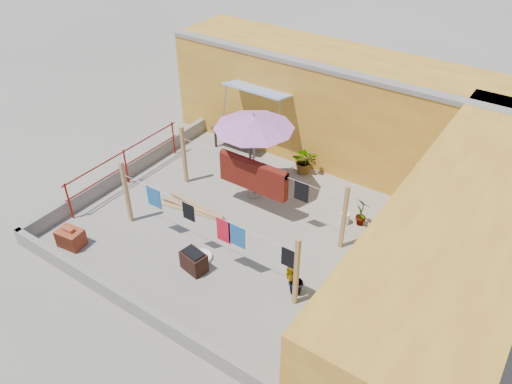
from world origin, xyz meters
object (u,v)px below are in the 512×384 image
(water_jug_b, at_px, (345,218))
(white_basin, at_px, (202,257))
(brazier, at_px, (194,261))
(water_jug_a, at_px, (393,252))
(patio_umbrella, at_px, (254,123))
(green_hose, at_px, (394,223))
(brick_stack, at_px, (71,238))
(plant_back_a, at_px, (305,160))
(outdoor_table, at_px, (238,131))

(water_jug_b, bearing_deg, white_basin, -125.43)
(brazier, bearing_deg, water_jug_a, 39.28)
(patio_umbrella, height_order, green_hose, patio_umbrella)
(patio_umbrella, xyz_separation_m, brick_stack, (-2.51, -4.27, -2.06))
(white_basin, bearing_deg, water_jug_b, 54.57)
(brick_stack, bearing_deg, patio_umbrella, 59.54)
(brazier, distance_m, green_hose, 5.32)
(water_jug_a, distance_m, plant_back_a, 4.16)
(outdoor_table, xyz_separation_m, plant_back_a, (2.48, -0.01, -0.23))
(white_basin, bearing_deg, brick_stack, -153.81)
(water_jug_a, relative_size, green_hose, 0.71)
(brick_stack, height_order, green_hose, brick_stack)
(water_jug_a, height_order, green_hose, water_jug_a)
(brick_stack, relative_size, water_jug_a, 1.73)
(patio_umbrella, bearing_deg, outdoor_table, 136.01)
(water_jug_a, distance_m, green_hose, 1.32)
(water_jug_b, bearing_deg, plant_back_a, 143.90)
(brazier, height_order, water_jug_b, brazier)
(outdoor_table, distance_m, brick_stack, 6.16)
(brick_stack, bearing_deg, water_jug_b, 41.53)
(brazier, bearing_deg, brick_stack, -160.75)
(plant_back_a, bearing_deg, patio_umbrella, -107.45)
(patio_umbrella, relative_size, plant_back_a, 3.22)
(patio_umbrella, xyz_separation_m, outdoor_table, (-1.91, 1.84, -1.65))
(outdoor_table, relative_size, white_basin, 2.98)
(water_jug_a, relative_size, water_jug_b, 1.04)
(brazier, xyz_separation_m, plant_back_a, (0.04, 5.04, 0.16))
(water_jug_a, bearing_deg, plant_back_a, 150.36)
(brazier, xyz_separation_m, white_basin, (-0.10, 0.38, -0.21))
(water_jug_a, bearing_deg, water_jug_b, 160.72)
(green_hose, bearing_deg, outdoor_table, 171.68)
(water_jug_a, xyz_separation_m, plant_back_a, (-3.61, 2.05, 0.24))
(outdoor_table, bearing_deg, green_hose, -8.32)
(green_hose, bearing_deg, brick_stack, -139.85)
(patio_umbrella, height_order, water_jug_a, patio_umbrella)
(patio_umbrella, xyz_separation_m, white_basin, (0.43, -2.83, -2.24))
(brazier, xyz_separation_m, green_hose, (3.22, 4.22, -0.22))
(white_basin, bearing_deg, patio_umbrella, 98.64)
(outdoor_table, bearing_deg, water_jug_b, -18.57)
(brick_stack, height_order, water_jug_b, brick_stack)
(water_jug_b, relative_size, green_hose, 0.69)
(brick_stack, xyz_separation_m, plant_back_a, (3.09, 6.10, 0.18))
(patio_umbrella, height_order, water_jug_b, patio_umbrella)
(brazier, xyz_separation_m, water_jug_b, (2.13, 3.52, -0.09))
(patio_umbrella, bearing_deg, brick_stack, -120.46)
(patio_umbrella, relative_size, brazier, 4.10)
(patio_umbrella, relative_size, outdoor_table, 1.73)
(white_basin, xyz_separation_m, green_hose, (3.32, 3.84, -0.01))
(outdoor_table, height_order, white_basin, outdoor_table)
(brick_stack, distance_m, green_hose, 8.20)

